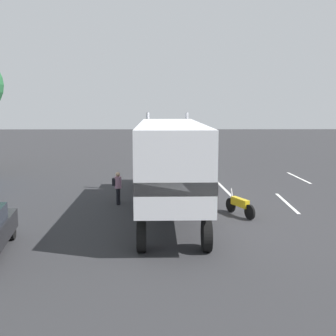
# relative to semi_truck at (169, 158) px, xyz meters

# --- Properties ---
(ground_plane) EXTENTS (120.00, 120.00, 0.00)m
(ground_plane) POSITION_rel_semi_truck_xyz_m (6.99, 0.18, -2.52)
(ground_plane) COLOR #2D2D30
(lane_stripe_near) EXTENTS (4.40, 0.40, 0.01)m
(lane_stripe_near) POSITION_rel_semi_truck_xyz_m (5.32, -3.32, -2.52)
(lane_stripe_near) COLOR silver
(lane_stripe_near) RESTS_ON ground_plane
(lane_stripe_mid) EXTENTS (4.40, 0.32, 0.01)m
(lane_stripe_mid) POSITION_rel_semi_truck_xyz_m (1.62, -5.97, -2.52)
(lane_stripe_mid) COLOR silver
(lane_stripe_mid) RESTS_ON ground_plane
(lane_stripe_far) EXTENTS (4.40, 0.33, 0.01)m
(lane_stripe_far) POSITION_rel_semi_truck_xyz_m (8.98, -8.95, -2.52)
(lane_stripe_far) COLOR silver
(lane_stripe_far) RESTS_ON ground_plane
(semi_truck) EXTENTS (14.21, 3.09, 4.50)m
(semi_truck) POSITION_rel_semi_truck_xyz_m (0.00, 0.00, 0.00)
(semi_truck) COLOR white
(semi_truck) RESTS_ON ground_plane
(person_bystander) EXTENTS (0.34, 0.45, 1.63)m
(person_bystander) POSITION_rel_semi_truck_xyz_m (1.45, 2.55, -1.63)
(person_bystander) COLOR black
(person_bystander) RESTS_ON ground_plane
(motorcycle) EXTENTS (1.96, 0.98, 1.12)m
(motorcycle) POSITION_rel_semi_truck_xyz_m (-0.79, -3.13, -2.04)
(motorcycle) COLOR black
(motorcycle) RESTS_ON ground_plane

